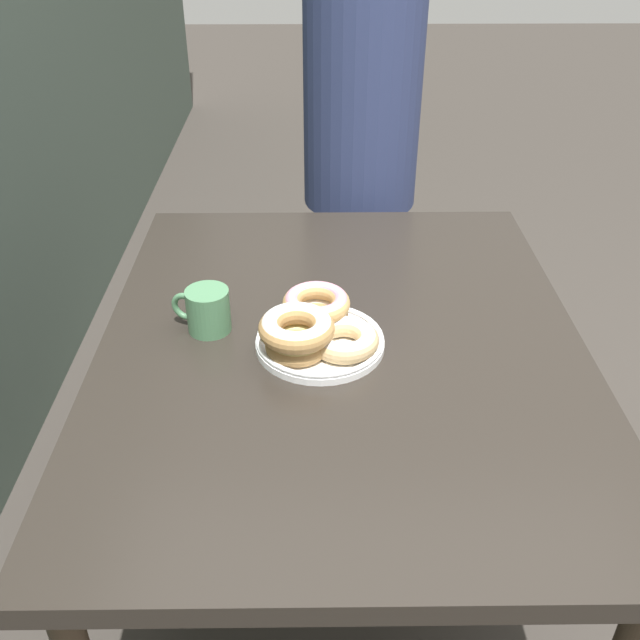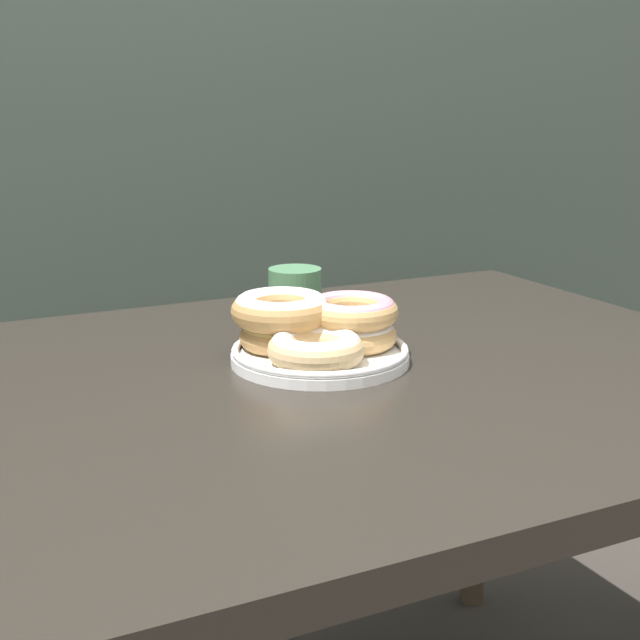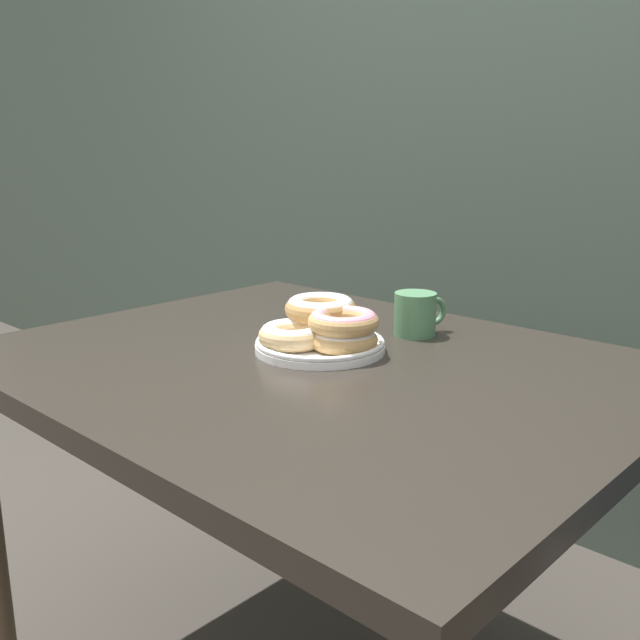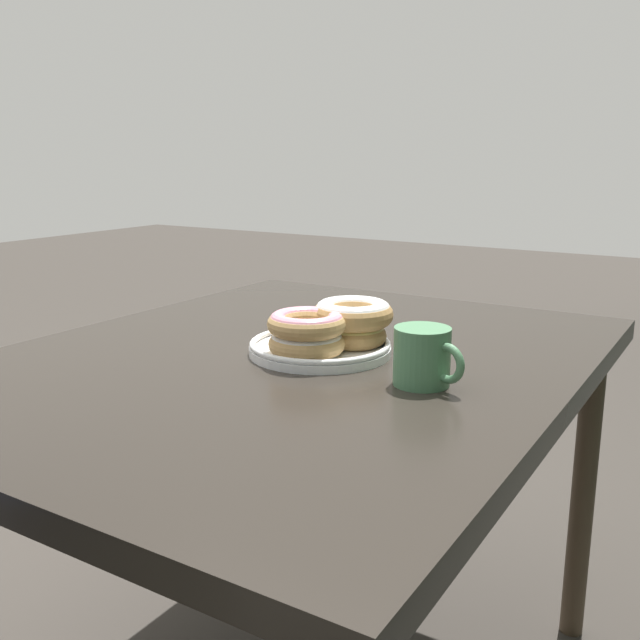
{
  "view_description": "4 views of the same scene",
  "coord_description": "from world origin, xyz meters",
  "px_view_note": "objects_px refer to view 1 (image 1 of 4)",
  "views": [
    {
      "loc": [
        -1.13,
        0.25,
        1.5
      ],
      "look_at": [
        -0.02,
        0.23,
        0.78
      ],
      "focal_mm": 40.0,
      "sensor_mm": 36.0,
      "label": 1
    },
    {
      "loc": [
        -0.54,
        -0.81,
        1.08
      ],
      "look_at": [
        -0.02,
        0.23,
        0.78
      ],
      "focal_mm": 50.0,
      "sensor_mm": 36.0,
      "label": 2
    },
    {
      "loc": [
        0.85,
        -0.7,
        1.1
      ],
      "look_at": [
        -0.02,
        0.23,
        0.78
      ],
      "focal_mm": 40.0,
      "sensor_mm": 36.0,
      "label": 3
    },
    {
      "loc": [
        0.98,
        0.85,
        1.06
      ],
      "look_at": [
        -0.02,
        0.23,
        0.78
      ],
      "focal_mm": 40.0,
      "sensor_mm": 36.0,
      "label": 4
    }
  ],
  "objects_px": {
    "donut_plate": "(315,329)",
    "person_figure": "(361,164)",
    "dining_table": "(341,368)",
    "coffee_mug": "(207,310)"
  },
  "relations": [
    {
      "from": "donut_plate",
      "to": "person_figure",
      "type": "height_order",
      "value": "person_figure"
    },
    {
      "from": "coffee_mug",
      "to": "person_figure",
      "type": "height_order",
      "value": "person_figure"
    },
    {
      "from": "person_figure",
      "to": "coffee_mug",
      "type": "bearing_deg",
      "value": 156.09
    },
    {
      "from": "dining_table",
      "to": "donut_plate",
      "type": "bearing_deg",
      "value": 116.5
    },
    {
      "from": "dining_table",
      "to": "person_figure",
      "type": "relative_size",
      "value": 0.81
    },
    {
      "from": "donut_plate",
      "to": "person_figure",
      "type": "bearing_deg",
      "value": -9.06
    },
    {
      "from": "dining_table",
      "to": "person_figure",
      "type": "height_order",
      "value": "person_figure"
    },
    {
      "from": "donut_plate",
      "to": "coffee_mug",
      "type": "relative_size",
      "value": 2.34
    },
    {
      "from": "coffee_mug",
      "to": "person_figure",
      "type": "distance_m",
      "value": 0.85
    },
    {
      "from": "dining_table",
      "to": "person_figure",
      "type": "distance_m",
      "value": 0.83
    }
  ]
}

